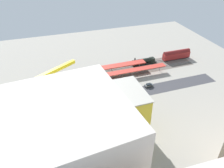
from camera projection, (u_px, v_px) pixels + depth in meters
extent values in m
plane|color=gray|center=(113.00, 94.00, 113.23)|extent=(184.13, 184.13, 0.00)
cube|color=#5B544C|center=(102.00, 74.00, 129.59)|extent=(115.26, 16.38, 0.01)
cube|color=#38383D|center=(115.00, 97.00, 111.04)|extent=(115.19, 10.43, 0.01)
cube|color=#9E9EA8|center=(100.00, 70.00, 132.82)|extent=(115.08, 1.55, 0.12)
cube|color=#9E9EA8|center=(100.00, 72.00, 131.67)|extent=(115.08, 1.55, 0.12)
cube|color=#9E9EA8|center=(103.00, 76.00, 127.30)|extent=(115.08, 1.55, 0.12)
cube|color=#9E9EA8|center=(104.00, 77.00, 126.16)|extent=(115.08, 1.55, 0.12)
cube|color=#B73328|center=(119.00, 72.00, 123.59)|extent=(57.24, 4.86, 0.31)
cylinder|color=slate|center=(160.00, 68.00, 131.65)|extent=(0.30, 0.30, 3.66)
cylinder|color=slate|center=(133.00, 73.00, 127.00)|extent=(0.30, 0.30, 3.66)
cylinder|color=slate|center=(104.00, 78.00, 122.35)|extent=(0.30, 0.30, 3.66)
cylinder|color=slate|center=(73.00, 84.00, 117.71)|extent=(0.30, 0.30, 3.66)
cube|color=#B73328|center=(97.00, 69.00, 125.83)|extent=(58.47, 5.42, 0.48)
cylinder|color=slate|center=(140.00, 65.00, 134.23)|extent=(0.30, 0.30, 4.14)
cylinder|color=slate|center=(112.00, 70.00, 129.48)|extent=(0.30, 0.30, 4.14)
cylinder|color=slate|center=(82.00, 75.00, 124.73)|extent=(0.30, 0.30, 4.14)
cylinder|color=slate|center=(50.00, 80.00, 119.98)|extent=(0.30, 0.30, 4.14)
cube|color=black|center=(144.00, 63.00, 139.53)|extent=(15.90, 2.73, 1.00)
cylinder|color=black|center=(142.00, 61.00, 138.13)|extent=(13.30, 2.98, 2.81)
cube|color=black|center=(152.00, 60.00, 140.30)|extent=(2.64, 3.04, 3.45)
cylinder|color=black|center=(135.00, 59.00, 135.58)|extent=(0.70, 0.70, 1.40)
cube|color=black|center=(176.00, 59.00, 145.52)|extent=(16.88, 2.66, 0.60)
cube|color=maroon|center=(176.00, 55.00, 144.32)|extent=(18.76, 3.29, 3.76)
cylinder|color=maroon|center=(177.00, 52.00, 143.15)|extent=(18.01, 3.29, 3.06)
cube|color=black|center=(85.00, 80.00, 123.90)|extent=(15.13, 2.54, 0.60)
cube|color=#4C7F4C|center=(85.00, 77.00, 122.77)|extent=(16.81, 3.14, 3.52)
cylinder|color=#355935|center=(84.00, 73.00, 121.66)|extent=(16.14, 3.14, 2.93)
cube|color=black|center=(149.00, 86.00, 118.76)|extent=(3.96, 1.86, 0.30)
cube|color=#474C51|center=(149.00, 85.00, 118.46)|extent=(4.70, 1.96, 0.81)
cube|color=#1E2328|center=(149.00, 84.00, 118.06)|extent=(2.65, 1.67, 0.64)
cube|color=black|center=(136.00, 89.00, 116.95)|extent=(3.56, 1.83, 0.30)
cube|color=black|center=(136.00, 88.00, 116.63)|extent=(4.23, 1.92, 0.86)
cube|color=#1E2328|center=(136.00, 87.00, 116.24)|extent=(2.38, 1.66, 0.55)
cube|color=black|center=(120.00, 92.00, 114.52)|extent=(3.44, 1.82, 0.30)
cube|color=maroon|center=(120.00, 91.00, 114.22)|extent=(4.10, 1.90, 0.82)
cube|color=#1E2328|center=(120.00, 90.00, 113.82)|extent=(2.30, 1.66, 0.64)
cube|color=black|center=(105.00, 95.00, 112.25)|extent=(3.89, 1.92, 0.30)
cube|color=black|center=(105.00, 94.00, 111.96)|extent=(4.62, 2.02, 0.75)
cube|color=#1E2328|center=(105.00, 93.00, 111.60)|extent=(2.61, 1.73, 0.54)
cube|color=yellow|center=(94.00, 119.00, 83.30)|extent=(38.08, 17.81, 19.33)
cube|color=#ADA89E|center=(93.00, 98.00, 77.88)|extent=(38.68, 18.42, 0.40)
cube|color=gray|center=(36.00, 151.00, 82.33)|extent=(3.60, 3.60, 1.20)
cube|color=yellow|center=(29.00, 124.00, 74.94)|extent=(1.40, 1.40, 28.08)
cube|color=yellow|center=(45.00, 75.00, 73.12)|extent=(21.92, 14.58, 1.20)
cube|color=gray|center=(4.00, 95.00, 63.99)|extent=(3.10, 2.98, 2.00)
cube|color=black|center=(95.00, 113.00, 100.75)|extent=(10.03, 2.83, 0.50)
cube|color=white|center=(97.00, 109.00, 100.24)|extent=(7.77, 2.93, 2.66)
cube|color=maroon|center=(87.00, 113.00, 98.80)|extent=(2.43, 2.59, 2.27)
cube|color=black|center=(54.00, 120.00, 96.60)|extent=(10.05, 2.97, 0.50)
cube|color=silver|center=(56.00, 117.00, 96.13)|extent=(7.71, 3.01, 2.61)
cube|color=#334C8C|center=(44.00, 120.00, 94.58)|extent=(2.55, 2.59, 2.39)
cube|color=black|center=(62.00, 118.00, 97.91)|extent=(9.15, 2.56, 0.50)
cube|color=silver|center=(64.00, 114.00, 97.18)|extent=(6.91, 2.72, 3.10)
cube|color=maroon|center=(53.00, 117.00, 96.31)|extent=(2.35, 2.54, 2.45)
cylinder|color=brown|center=(134.00, 99.00, 107.65)|extent=(0.42, 0.42, 2.71)
sphere|color=#28662D|center=(134.00, 94.00, 106.00)|extent=(4.69, 4.69, 4.69)
cylinder|color=brown|center=(82.00, 108.00, 101.00)|extent=(0.60, 0.60, 3.78)
sphere|color=#2D7233|center=(81.00, 101.00, 98.81)|extent=(5.99, 5.99, 5.99)
cylinder|color=brown|center=(89.00, 106.00, 103.40)|extent=(0.49, 0.49, 2.51)
sphere|color=#2D7233|center=(89.00, 100.00, 101.53)|extent=(6.13, 6.13, 6.13)
cylinder|color=#333333|center=(102.00, 89.00, 111.48)|extent=(0.16, 0.16, 5.99)
cube|color=black|center=(102.00, 83.00, 109.58)|extent=(0.36, 0.36, 0.90)
sphere|color=green|center=(102.00, 83.00, 109.36)|extent=(0.20, 0.20, 0.20)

